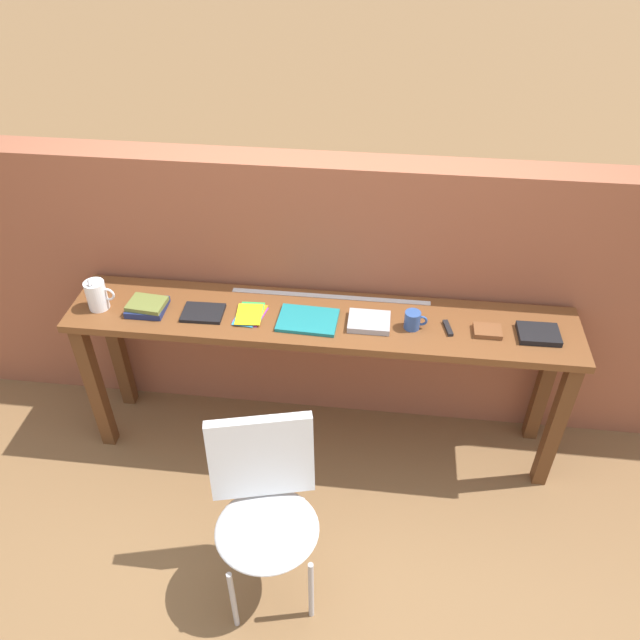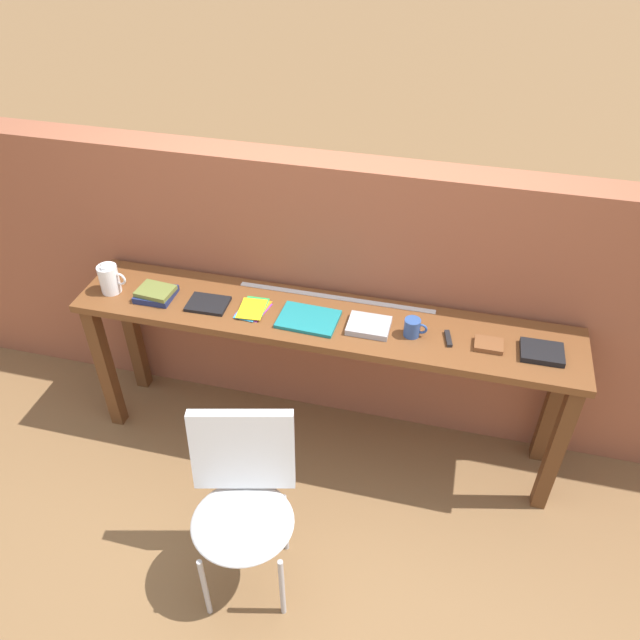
{
  "view_description": "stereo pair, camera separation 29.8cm",
  "coord_description": "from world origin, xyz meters",
  "px_view_note": "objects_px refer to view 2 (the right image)",
  "views": [
    {
      "loc": [
        0.27,
        -2.07,
        2.76
      ],
      "look_at": [
        0.0,
        0.25,
        0.9
      ],
      "focal_mm": 35.0,
      "sensor_mm": 36.0,
      "label": 1
    },
    {
      "loc": [
        0.56,
        -2.02,
        2.76
      ],
      "look_at": [
        0.0,
        0.25,
        0.9
      ],
      "focal_mm": 35.0,
      "sensor_mm": 36.0,
      "label": 2
    }
  ],
  "objects_px": {
    "book_stack_leftmost": "(156,293)",
    "multitool_folded": "(448,339)",
    "mug": "(413,328)",
    "book_open_centre": "(308,319)",
    "leather_journal_brown": "(489,345)",
    "book_repair_rightmost": "(542,352)",
    "chair_white_moulded": "(243,498)",
    "pitcher_white": "(109,279)",
    "magazine_cycling": "(208,304)",
    "pamphlet_pile_colourful": "(253,309)"
  },
  "relations": [
    {
      "from": "book_repair_rightmost",
      "to": "chair_white_moulded",
      "type": "bearing_deg",
      "value": -145.78
    },
    {
      "from": "pamphlet_pile_colourful",
      "to": "leather_journal_brown",
      "type": "xyz_separation_m",
      "value": [
        1.14,
        -0.0,
        0.0
      ]
    },
    {
      "from": "chair_white_moulded",
      "to": "book_open_centre",
      "type": "distance_m",
      "value": 0.89
    },
    {
      "from": "pitcher_white",
      "to": "mug",
      "type": "bearing_deg",
      "value": 0.77
    },
    {
      "from": "book_stack_leftmost",
      "to": "leather_journal_brown",
      "type": "relative_size",
      "value": 1.46
    },
    {
      "from": "pamphlet_pile_colourful",
      "to": "book_open_centre",
      "type": "xyz_separation_m",
      "value": [
        0.29,
        -0.02,
        0.0
      ]
    },
    {
      "from": "pamphlet_pile_colourful",
      "to": "leather_journal_brown",
      "type": "relative_size",
      "value": 1.49
    },
    {
      "from": "chair_white_moulded",
      "to": "pitcher_white",
      "type": "bearing_deg",
      "value": 140.37
    },
    {
      "from": "chair_white_moulded",
      "to": "pitcher_white",
      "type": "distance_m",
      "value": 1.32
    },
    {
      "from": "multitool_folded",
      "to": "leather_journal_brown",
      "type": "xyz_separation_m",
      "value": [
        0.18,
        -0.01,
        0.0
      ]
    },
    {
      "from": "book_stack_leftmost",
      "to": "pamphlet_pile_colourful",
      "type": "bearing_deg",
      "value": 2.15
    },
    {
      "from": "pitcher_white",
      "to": "book_stack_leftmost",
      "type": "bearing_deg",
      "value": 1.57
    },
    {
      "from": "mug",
      "to": "book_repair_rightmost",
      "type": "distance_m",
      "value": 0.59
    },
    {
      "from": "book_open_centre",
      "to": "leather_journal_brown",
      "type": "bearing_deg",
      "value": 3.28
    },
    {
      "from": "book_stack_leftmost",
      "to": "book_open_centre",
      "type": "bearing_deg",
      "value": 0.13
    },
    {
      "from": "pitcher_white",
      "to": "pamphlet_pile_colourful",
      "type": "height_order",
      "value": "pitcher_white"
    },
    {
      "from": "pamphlet_pile_colourful",
      "to": "leather_journal_brown",
      "type": "height_order",
      "value": "leather_journal_brown"
    },
    {
      "from": "pamphlet_pile_colourful",
      "to": "mug",
      "type": "height_order",
      "value": "mug"
    },
    {
      "from": "book_stack_leftmost",
      "to": "book_repair_rightmost",
      "type": "distance_m",
      "value": 1.89
    },
    {
      "from": "magazine_cycling",
      "to": "book_open_centre",
      "type": "xyz_separation_m",
      "value": [
        0.52,
        0.0,
        0.0
      ]
    },
    {
      "from": "mug",
      "to": "book_open_centre",
      "type": "bearing_deg",
      "value": -178.6
    },
    {
      "from": "pamphlet_pile_colourful",
      "to": "mug",
      "type": "bearing_deg",
      "value": -0.37
    },
    {
      "from": "chair_white_moulded",
      "to": "pitcher_white",
      "type": "xyz_separation_m",
      "value": [
        -0.96,
        0.8,
        0.43
      ]
    },
    {
      "from": "leather_journal_brown",
      "to": "book_repair_rightmost",
      "type": "xyz_separation_m",
      "value": [
        0.24,
        0.0,
        0.0
      ]
    },
    {
      "from": "pitcher_white",
      "to": "magazine_cycling",
      "type": "bearing_deg",
      "value": 0.67
    },
    {
      "from": "magazine_cycling",
      "to": "book_open_centre",
      "type": "height_order",
      "value": "same"
    },
    {
      "from": "magazine_cycling",
      "to": "mug",
      "type": "distance_m",
      "value": 1.02
    },
    {
      "from": "chair_white_moulded",
      "to": "mug",
      "type": "bearing_deg",
      "value": 54.61
    },
    {
      "from": "multitool_folded",
      "to": "book_repair_rightmost",
      "type": "bearing_deg",
      "value": -0.21
    },
    {
      "from": "book_stack_leftmost",
      "to": "multitool_folded",
      "type": "bearing_deg",
      "value": 0.77
    },
    {
      "from": "magazine_cycling",
      "to": "book_repair_rightmost",
      "type": "distance_m",
      "value": 1.61
    },
    {
      "from": "book_open_centre",
      "to": "multitool_folded",
      "type": "relative_size",
      "value": 2.58
    },
    {
      "from": "pitcher_white",
      "to": "multitool_folded",
      "type": "relative_size",
      "value": 1.67
    },
    {
      "from": "mug",
      "to": "book_stack_leftmost",
      "type": "bearing_deg",
      "value": -179.38
    },
    {
      "from": "book_open_centre",
      "to": "leather_journal_brown",
      "type": "xyz_separation_m",
      "value": [
        0.85,
        0.01,
        0.0
      ]
    },
    {
      "from": "chair_white_moulded",
      "to": "book_stack_leftmost",
      "type": "height_order",
      "value": "book_stack_leftmost"
    },
    {
      "from": "book_stack_leftmost",
      "to": "book_open_centre",
      "type": "relative_size",
      "value": 0.67
    },
    {
      "from": "book_stack_leftmost",
      "to": "mug",
      "type": "bearing_deg",
      "value": 0.62
    },
    {
      "from": "pitcher_white",
      "to": "leather_journal_brown",
      "type": "distance_m",
      "value": 1.89
    },
    {
      "from": "pitcher_white",
      "to": "multitool_folded",
      "type": "distance_m",
      "value": 1.71
    },
    {
      "from": "book_stack_leftmost",
      "to": "pamphlet_pile_colourful",
      "type": "distance_m",
      "value": 0.51
    },
    {
      "from": "chair_white_moulded",
      "to": "book_repair_rightmost",
      "type": "distance_m",
      "value": 1.47
    },
    {
      "from": "chair_white_moulded",
      "to": "pamphlet_pile_colourful",
      "type": "bearing_deg",
      "value": 104.22
    },
    {
      "from": "mug",
      "to": "multitool_folded",
      "type": "relative_size",
      "value": 1.0
    },
    {
      "from": "leather_journal_brown",
      "to": "book_repair_rightmost",
      "type": "relative_size",
      "value": 0.68
    },
    {
      "from": "mug",
      "to": "leather_journal_brown",
      "type": "distance_m",
      "value": 0.35
    },
    {
      "from": "mug",
      "to": "leather_journal_brown",
      "type": "xyz_separation_m",
      "value": [
        0.35,
        0.0,
        -0.03
      ]
    },
    {
      "from": "multitool_folded",
      "to": "book_repair_rightmost",
      "type": "xyz_separation_m",
      "value": [
        0.42,
        -0.0,
        0.01
      ]
    },
    {
      "from": "book_stack_leftmost",
      "to": "book_repair_rightmost",
      "type": "height_order",
      "value": "book_stack_leftmost"
    },
    {
      "from": "pitcher_white",
      "to": "pamphlet_pile_colourful",
      "type": "xyz_separation_m",
      "value": [
        0.75,
        0.03,
        -0.07
      ]
    }
  ]
}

